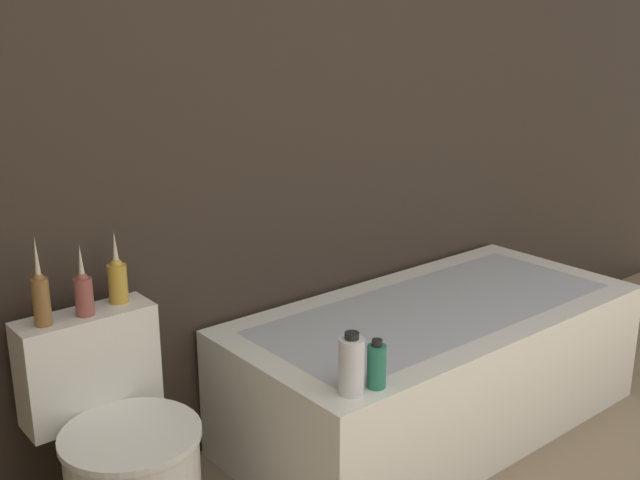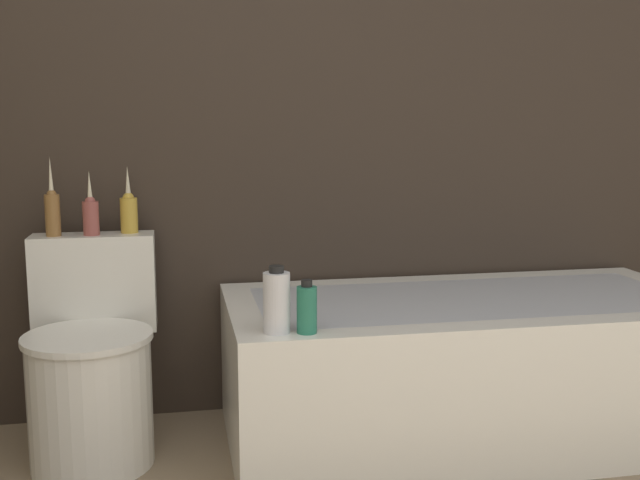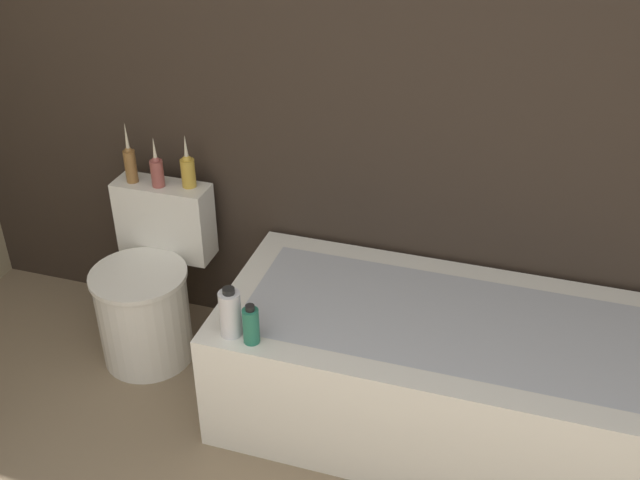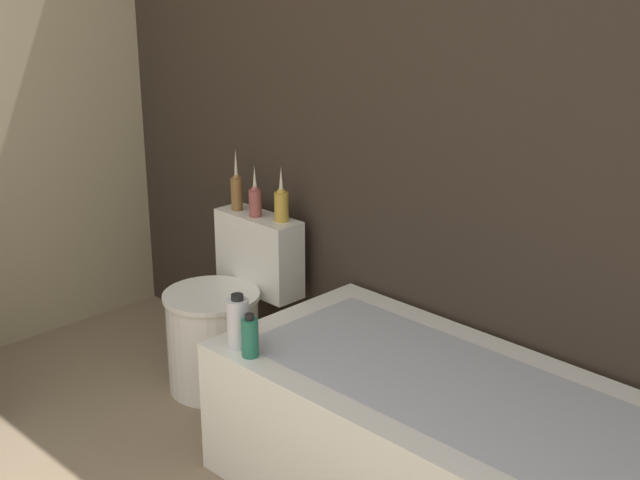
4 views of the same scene
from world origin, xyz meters
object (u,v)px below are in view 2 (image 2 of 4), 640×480
Objects in this scene: shampoo_bottle_tall at (277,302)px; toilet at (92,369)px; bathtub at (469,366)px; vase_bronze at (129,211)px; vase_silver at (91,214)px; vase_gold at (52,210)px; shampoo_bottle_short at (307,309)px.

toilet is at bearing 145.58° from shampoo_bottle_tall.
bathtub is 7.19× the size of vase_bronze.
vase_silver is at bearing 90.00° from toilet.
shampoo_bottle_tall is (0.56, -0.57, -0.20)m from vase_silver.
vase_gold is at bearing 123.00° from toilet.
vase_gold is 0.25m from vase_bronze.
vase_bronze is at bearing 60.89° from toilet.
shampoo_bottle_short is at bearing -12.72° from shampoo_bottle_tall.
vase_silver is at bearing 134.40° from shampoo_bottle_tall.
bathtub is 1.31m from vase_bronze.
toilet reaches higher than shampoo_bottle_tall.
vase_gold reaches higher than shampoo_bottle_short.
vase_silver reaches higher than shampoo_bottle_short.
vase_gold reaches higher than bathtub.
vase_gold is 1.74× the size of shampoo_bottle_short.
toilet is 0.55m from vase_gold.
bathtub is 6.21× the size of vase_gold.
toilet is 3.08× the size of vase_bronze.
vase_silver is 1.13× the size of shampoo_bottle_tall.
shampoo_bottle_tall is at bearing -157.05° from bathtub.
bathtub is at bearing -11.01° from vase_gold.
vase_silver reaches higher than shampoo_bottle_tall.
vase_bronze is at bearing 165.19° from bathtub.
vase_silver is at bearing 168.09° from bathtub.
toilet is at bearing -57.00° from vase_gold.
vase_silver is at bearing -1.63° from vase_gold.
toilet is at bearing -90.00° from vase_silver.
shampoo_bottle_short is (0.64, -0.40, 0.27)m from toilet.
shampoo_bottle_tall reaches higher than shampoo_bottle_short.
vase_silver is at bearing 137.47° from shampoo_bottle_short.
bathtub is at bearing 22.95° from shampoo_bottle_tall.
toilet is at bearing 147.98° from shampoo_bottle_short.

